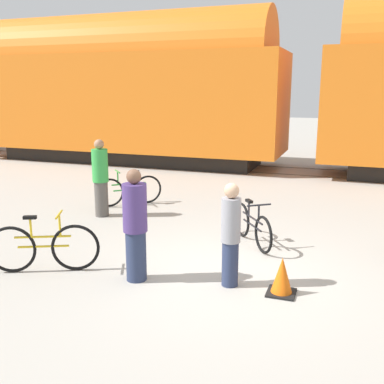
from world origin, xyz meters
TOP-DOWN VIEW (x-y plane):
  - ground_plane at (0.00, 0.00)m, footprint 80.00×80.00m
  - freight_train at (0.00, 9.46)m, footprint 52.28×3.19m
  - rail_near at (0.00, 8.74)m, footprint 64.28×0.07m
  - rail_far at (0.00, 10.17)m, footprint 64.28×0.07m
  - bicycle_yellow at (-2.79, -0.97)m, footprint 1.62×0.78m
  - bicycle_green at (-3.49, 3.27)m, footprint 1.29×1.19m
  - bicycle_black at (0.05, 1.43)m, footprint 1.02×1.36m
  - person_in_purple at (-1.26, -0.75)m, footprint 0.37×0.37m
  - person_in_grey at (0.13, -0.47)m, footprint 0.29×0.29m
  - person_in_green at (-3.61, 2.16)m, footprint 0.36×0.36m
  - traffic_cone at (0.90, -0.50)m, footprint 0.40×0.40m

SIDE VIEW (x-z plane):
  - ground_plane at x=0.00m, z-range 0.00..0.00m
  - rail_near at x=0.00m, z-range 0.00..0.01m
  - rail_far at x=0.00m, z-range 0.00..0.01m
  - traffic_cone at x=0.90m, z-range -0.02..0.53m
  - bicycle_black at x=0.05m, z-range -0.06..0.78m
  - bicycle_green at x=-3.49m, z-range -0.07..0.82m
  - bicycle_yellow at x=-2.79m, z-range -0.07..0.88m
  - person_in_grey at x=0.13m, z-range 0.02..1.57m
  - person_in_purple at x=-1.26m, z-range 0.00..1.72m
  - person_in_green at x=-3.61m, z-range 0.00..1.76m
  - freight_train at x=0.00m, z-range 0.13..5.77m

